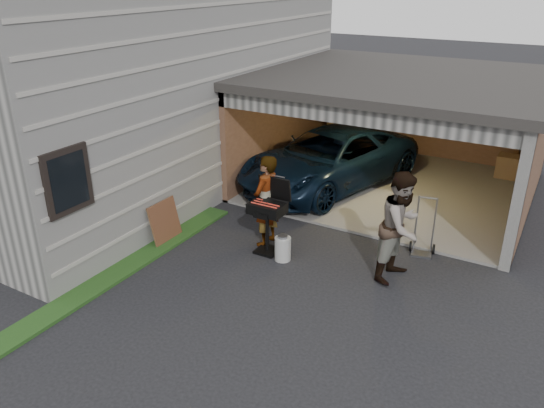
{
  "coord_description": "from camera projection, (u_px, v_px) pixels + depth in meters",
  "views": [
    {
      "loc": [
        4.44,
        -6.09,
        5.13
      ],
      "look_at": [
        -0.09,
        1.73,
        1.15
      ],
      "focal_mm": 35.0,
      "sensor_mm": 36.0,
      "label": 1
    }
  ],
  "objects": [
    {
      "name": "woman",
      "position": [
        266.0,
        201.0,
        10.52
      ],
      "size": [
        0.46,
        0.69,
        1.89
      ],
      "primitive_type": "imported",
      "rotation": [
        0.0,
        0.0,
        -1.58
      ],
      "color": "#CAE5FF",
      "rests_on": "ground"
    },
    {
      "name": "groundcover_strip",
      "position": [
        85.0,
        293.0,
        9.15
      ],
      "size": [
        0.5,
        8.0,
        0.06
      ],
      "primitive_type": "cube",
      "color": "#193814",
      "rests_on": "ground"
    },
    {
      "name": "garage",
      "position": [
        403.0,
        114.0,
        13.2
      ],
      "size": [
        6.8,
        6.3,
        2.9
      ],
      "color": "#605E59",
      "rests_on": "ground"
    },
    {
      "name": "man",
      "position": [
        401.0,
        227.0,
        9.31
      ],
      "size": [
        0.94,
        1.12,
        2.03
      ],
      "primitive_type": "imported",
      "rotation": [
        0.0,
        0.0,
        1.38
      ],
      "color": "#4E291E",
      "rests_on": "ground"
    },
    {
      "name": "minivan",
      "position": [
        329.0,
        161.0,
        13.44
      ],
      "size": [
        3.66,
        5.57,
        1.42
      ],
      "primitive_type": "imported",
      "rotation": [
        0.0,
        0.0,
        -0.28
      ],
      "color": "black",
      "rests_on": "ground"
    },
    {
      "name": "bbq_grill",
      "position": [
        268.0,
        210.0,
        10.23
      ],
      "size": [
        0.68,
        0.59,
        1.51
      ],
      "color": "black",
      "rests_on": "ground"
    },
    {
      "name": "hand_truck",
      "position": [
        423.0,
        243.0,
        10.42
      ],
      "size": [
        0.52,
        0.44,
        1.2
      ],
      "rotation": [
        0.0,
        0.0,
        0.21
      ],
      "color": "slate",
      "rests_on": "ground"
    },
    {
      "name": "propane_tank",
      "position": [
        283.0,
        249.0,
        10.19
      ],
      "size": [
        0.35,
        0.35,
        0.47
      ],
      "primitive_type": "cylinder",
      "rotation": [
        0.0,
        0.0,
        -0.13
      ],
      "color": "beige",
      "rests_on": "ground"
    },
    {
      "name": "plywood_panel",
      "position": [
        165.0,
        222.0,
        10.82
      ],
      "size": [
        0.22,
        0.78,
        0.86
      ],
      "primitive_type": "cube",
      "rotation": [
        0.0,
        -0.21,
        0.0
      ],
      "color": "#4E2B1B",
      "rests_on": "ground"
    },
    {
      "name": "ground",
      "position": [
        225.0,
        303.0,
        8.93
      ],
      "size": [
        80.0,
        80.0,
        0.0
      ],
      "primitive_type": "plane",
      "color": "black",
      "rests_on": "ground"
    },
    {
      "name": "house",
      "position": [
        119.0,
        71.0,
        13.74
      ],
      "size": [
        7.0,
        11.0,
        5.5
      ],
      "primitive_type": "cube",
      "color": "#474744",
      "rests_on": "ground"
    }
  ]
}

